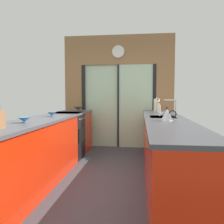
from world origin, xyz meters
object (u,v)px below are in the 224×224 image
object	(u,v)px
mixing_bowl_near	(24,120)
mixing_bowl_far	(78,108)
kettle	(167,115)
paper_towel_roll	(157,105)
oven_range	(68,136)
mixing_bowl_mid	(52,114)
soap_bottle_near	(159,109)
soap_bottle_far	(158,107)

from	to	relation	value
mixing_bowl_near	mixing_bowl_far	bearing A→B (deg)	90.00
kettle	paper_towel_roll	size ratio (longest dim) A/B	0.80
oven_range	mixing_bowl_far	world-z (taller)	mixing_bowl_far
mixing_bowl_mid	soap_bottle_near	xyz separation A→B (m)	(1.78, 0.91, 0.05)
mixing_bowl_far	soap_bottle_near	xyz separation A→B (m)	(1.78, -0.67, 0.04)
mixing_bowl_far	paper_towel_roll	distance (m)	1.78
mixing_bowl_near	paper_towel_roll	xyz separation A→B (m)	(1.78, 2.50, 0.10)
kettle	soap_bottle_far	bearing A→B (deg)	90.07
oven_range	mixing_bowl_mid	size ratio (longest dim) A/B	6.43
mixing_bowl_near	kettle	world-z (taller)	kettle
oven_range	soap_bottle_near	size ratio (longest dim) A/B	4.36
oven_range	mixing_bowl_mid	world-z (taller)	mixing_bowl_mid
soap_bottle_near	paper_towel_roll	bearing A→B (deg)	90.00
kettle	paper_towel_roll	distance (m)	2.03
mixing_bowl_near	kettle	distance (m)	1.84
mixing_bowl_mid	mixing_bowl_far	xyz separation A→B (m)	(0.00, 1.59, 0.00)
mixing_bowl_mid	kettle	distance (m)	1.83
soap_bottle_far	paper_towel_roll	bearing A→B (deg)	90.00
mixing_bowl_near	soap_bottle_near	distance (m)	2.54
oven_range	soap_bottle_near	bearing A→B (deg)	1.84
mixing_bowl_far	mixing_bowl_mid	bearing A→B (deg)	-90.00
soap_bottle_near	paper_towel_roll	world-z (taller)	paper_towel_roll
kettle	soap_bottle_near	xyz separation A→B (m)	(-0.00, 1.34, 0.01)
kettle	mixing_bowl_mid	bearing A→B (deg)	166.51
mixing_bowl_mid	soap_bottle_far	bearing A→B (deg)	34.71
soap_bottle_near	mixing_bowl_far	bearing A→B (deg)	159.27
mixing_bowl_far	paper_towel_roll	bearing A→B (deg)	0.41
oven_range	mixing_bowl_near	distance (m)	1.82
soap_bottle_far	mixing_bowl_near	bearing A→B (deg)	-129.85
mixing_bowl_mid	soap_bottle_near	size ratio (longest dim) A/B	0.68
mixing_bowl_far	mixing_bowl_near	bearing A→B (deg)	-90.00
mixing_bowl_near	soap_bottle_far	world-z (taller)	soap_bottle_far
mixing_bowl_near	kettle	bearing A→B (deg)	14.84
soap_bottle_near	mixing_bowl_near	bearing A→B (deg)	-134.50
kettle	oven_range	bearing A→B (deg)	144.55
soap_bottle_near	soap_bottle_far	size ratio (longest dim) A/B	0.80
mixing_bowl_mid	mixing_bowl_near	bearing A→B (deg)	-90.00
mixing_bowl_far	kettle	distance (m)	2.69
paper_towel_roll	oven_range	bearing A→B (deg)	-157.52
mixing_bowl_near	soap_bottle_far	bearing A→B (deg)	50.15
mixing_bowl_mid	soap_bottle_far	xyz separation A→B (m)	(1.78, 1.23, 0.07)
mixing_bowl_far	kettle	size ratio (longest dim) A/B	0.91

